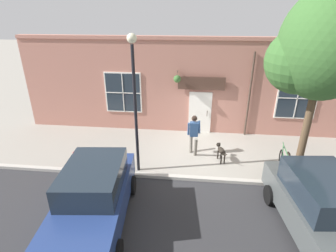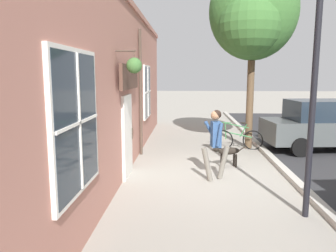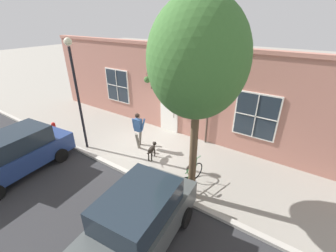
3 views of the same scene
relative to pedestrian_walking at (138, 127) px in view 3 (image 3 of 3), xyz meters
name	(u,v)px [view 3 (image 3 of 3)]	position (x,y,z in m)	size (l,w,h in m)	color
ground_plane	(147,148)	(-0.08, 0.40, -1.07)	(90.00, 90.00, 0.00)	gray
curb_and_road	(21,234)	(5.77, 0.40, -1.05)	(10.10, 28.00, 0.12)	#B2ADA3
storefront_facade	(173,90)	(-2.42, 0.41, 1.25)	(0.95, 18.00, 4.62)	#B27566
pedestrian_walking	(138,127)	(0.00, 0.00, 0.00)	(0.73, 0.55, 1.76)	#6B665B
dog_on_leash	(152,149)	(0.43, 1.14, -0.62)	(1.03, 0.40, 0.67)	black
street_tree_by_curb	(195,64)	(1.46, 3.58, 3.52)	(2.99, 2.96, 6.38)	brown
leaning_bicycle	(190,177)	(1.09, 3.44, -0.69)	(1.74, 0.19, 1.01)	black
parked_car_nearest_curb	(16,153)	(4.26, -2.71, -0.19)	(4.46, 2.26, 1.75)	navy
parked_car_mid_block	(136,223)	(4.11, 3.47, -0.19)	(4.46, 2.26, 1.75)	#474C4C
street_lamp	(75,81)	(1.49, -2.07, 2.20)	(0.32, 0.32, 5.02)	black
fire_hydrant	(54,129)	(1.68, -4.46, -0.67)	(0.34, 0.20, 0.77)	red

